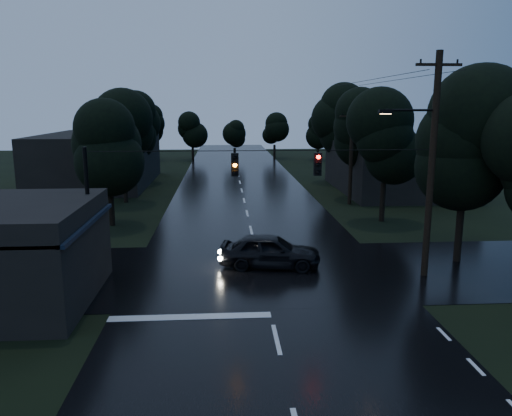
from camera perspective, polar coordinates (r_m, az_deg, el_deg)
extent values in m
cube|color=black|center=(41.14, -1.36, 0.83)|extent=(12.00, 120.00, 0.02)
cube|color=black|center=(23.72, 0.54, -7.30)|extent=(60.00, 9.00, 0.02)
cube|color=black|center=(21.54, -26.35, -1.64)|extent=(6.00, 7.00, 0.12)
cube|color=black|center=(20.58, -18.61, -1.61)|extent=(0.30, 7.00, 0.15)
cylinder|color=black|center=(18.34, -21.24, -8.93)|extent=(0.10, 0.10, 3.00)
cylinder|color=black|center=(23.85, -17.02, -3.95)|extent=(0.10, 0.10, 3.00)
cube|color=#FBC164|center=(19.36, -19.73, -4.63)|extent=(0.06, 1.60, 0.50)
cube|color=#FBC164|center=(21.88, -17.84, -2.68)|extent=(0.06, 1.20, 0.50)
cube|color=black|center=(47.39, 15.62, 4.53)|extent=(10.00, 14.00, 4.40)
cube|color=black|center=(52.11, -17.51, 5.35)|extent=(10.00, 16.00, 5.00)
cylinder|color=black|center=(23.43, 19.43, 4.36)|extent=(0.30, 0.30, 10.00)
cube|color=black|center=(23.34, 20.18, 15.13)|extent=(2.00, 0.12, 0.12)
cylinder|color=black|center=(22.86, 17.27, 10.63)|extent=(2.20, 0.10, 0.10)
cube|color=black|center=(22.50, 14.61, 10.64)|extent=(0.60, 0.25, 0.18)
cube|color=#FFB266|center=(22.50, 14.59, 10.38)|extent=(0.45, 0.18, 0.03)
cylinder|color=black|center=(39.85, 10.81, 5.73)|extent=(0.30, 0.30, 7.50)
cube|color=black|center=(39.67, 10.98, 10.26)|extent=(2.00, 0.12, 0.12)
cylinder|color=black|center=(22.63, -18.54, -0.96)|extent=(0.18, 0.18, 6.00)
cylinder|color=black|center=(21.53, 0.77, 6.58)|extent=(15.00, 0.03, 0.03)
cube|color=black|center=(21.52, -2.43, 4.96)|extent=(0.32, 0.25, 1.00)
sphere|color=orange|center=(21.38, -2.42, 4.92)|extent=(0.18, 0.18, 0.18)
cube|color=black|center=(21.91, 7.06, 5.00)|extent=(0.32, 0.25, 1.00)
sphere|color=#FF0C07|center=(21.76, 7.13, 4.96)|extent=(0.18, 0.18, 0.18)
cylinder|color=black|center=(26.89, 22.16, -2.79)|extent=(0.36, 0.36, 2.80)
sphere|color=black|center=(26.30, 22.73, 4.41)|extent=(4.48, 4.48, 4.48)
sphere|color=black|center=(26.20, 22.93, 7.01)|extent=(4.48, 4.48, 4.48)
sphere|color=black|center=(26.15, 23.14, 9.62)|extent=(4.48, 4.48, 4.48)
cylinder|color=black|center=(33.81, -16.19, 0.12)|extent=(0.36, 0.36, 2.45)
sphere|color=black|center=(33.37, -16.48, 5.13)|extent=(3.92, 3.92, 3.92)
sphere|color=black|center=(33.27, -16.58, 6.93)|extent=(3.92, 3.92, 3.92)
sphere|color=black|center=(33.21, -16.69, 8.73)|extent=(3.92, 3.92, 3.92)
cylinder|color=black|center=(41.63, -14.70, 2.41)|extent=(0.36, 0.36, 2.62)
sphere|color=black|center=(41.26, -14.93, 6.79)|extent=(4.20, 4.20, 4.20)
sphere|color=black|center=(41.19, -15.01, 8.34)|extent=(4.20, 4.20, 4.20)
sphere|color=black|center=(41.15, -15.10, 9.91)|extent=(4.20, 4.20, 4.20)
cylinder|color=black|center=(51.47, -13.32, 4.27)|extent=(0.36, 0.36, 2.80)
sphere|color=black|center=(51.17, -13.49, 8.05)|extent=(4.48, 4.48, 4.48)
sphere|color=black|center=(51.11, -13.56, 9.39)|extent=(4.48, 4.48, 4.48)
sphere|color=black|center=(51.09, -13.62, 10.74)|extent=(4.48, 4.48, 4.48)
cylinder|color=black|center=(34.69, 14.24, 0.66)|extent=(0.36, 0.36, 2.62)
sphere|color=black|center=(34.25, 14.51, 5.90)|extent=(4.20, 4.20, 4.20)
sphere|color=black|center=(34.16, 14.60, 7.77)|extent=(4.20, 4.20, 4.20)
sphere|color=black|center=(34.11, 14.70, 9.66)|extent=(4.20, 4.20, 4.20)
cylinder|color=black|center=(42.40, 11.72, 2.83)|extent=(0.36, 0.36, 2.80)
sphere|color=black|center=(42.03, 11.91, 7.42)|extent=(4.48, 4.48, 4.48)
sphere|color=black|center=(41.96, 11.98, 9.05)|extent=(4.48, 4.48, 4.48)
sphere|color=black|center=(41.93, 12.05, 10.69)|extent=(4.48, 4.48, 4.48)
cylinder|color=black|center=(52.13, 9.45, 4.62)|extent=(0.36, 0.36, 2.97)
sphere|color=black|center=(51.83, 9.58, 8.58)|extent=(4.76, 4.76, 4.76)
sphere|color=black|center=(51.78, 9.63, 9.99)|extent=(4.76, 4.76, 4.76)
sphere|color=black|center=(51.76, 9.68, 11.40)|extent=(4.76, 4.76, 4.76)
imported|color=black|center=(24.17, 1.64, -4.90)|extent=(5.06, 2.64, 1.64)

